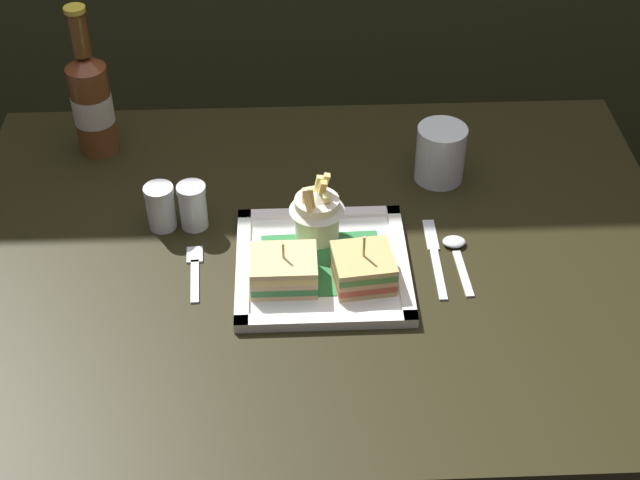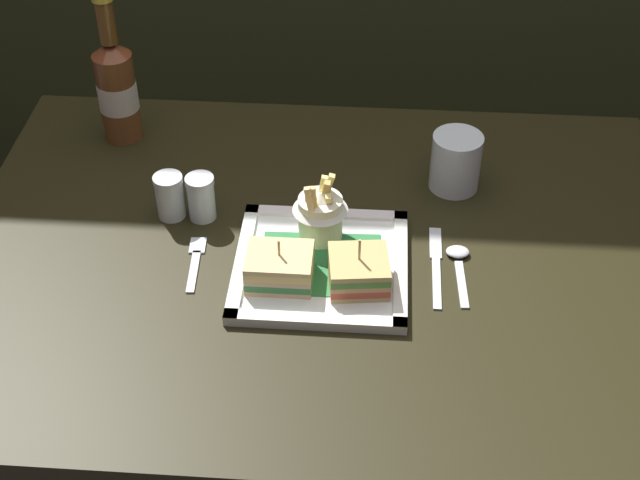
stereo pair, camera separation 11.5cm
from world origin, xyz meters
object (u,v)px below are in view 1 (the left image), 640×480
beer_bottle (91,100)px  pepper_shaker (193,208)px  sandwich_half_left (284,270)px  water_glass (440,157)px  sandwich_half_right (363,268)px  knife (435,254)px  salt_shaker (161,209)px  fork (195,268)px  spoon (456,250)px  dining_table (318,304)px  square_plate (322,266)px  fries_cup (316,210)px

beer_bottle → pepper_shaker: bearing=-50.7°
sandwich_half_left → water_glass: bearing=44.9°
sandwich_half_right → knife: size_ratio=0.52×
water_glass → salt_shaker: (-0.44, -0.11, -0.01)m
fork → pepper_shaker: 0.11m
sandwich_half_right → spoon: 0.16m
dining_table → salt_shaker: (-0.24, 0.07, 0.14)m
beer_bottle → square_plate: bearing=-41.4°
sandwich_half_right → pepper_shaker: (-0.25, 0.15, -0.00)m
spoon → sandwich_half_left: bearing=-165.6°
fork → salt_shaker: (-0.06, 0.10, 0.03)m
square_plate → knife: 0.17m
sandwich_half_left → fries_cup: (0.05, 0.10, 0.03)m
square_plate → fork: bearing=177.7°
dining_table → spoon: spoon is taller
dining_table → fork: bearing=-170.4°
knife → fork: bearing=-177.3°
dining_table → fries_cup: fries_cup is taller
sandwich_half_right → spoon: size_ratio=0.71×
fork → pepper_shaker: size_ratio=1.69×
beer_bottle → spoon: (0.57, -0.30, -0.09)m
fork → spoon: size_ratio=0.97×
sandwich_half_right → knife: sandwich_half_right is taller
sandwich_half_left → sandwich_half_right: bearing=-0.0°
sandwich_half_left → spoon: sandwich_half_left is taller
sandwich_half_right → pepper_shaker: sandwich_half_right is taller
dining_table → water_glass: (0.21, 0.18, 0.15)m
sandwich_half_left → spoon: (0.26, 0.07, -0.03)m
beer_bottle → spoon: beer_bottle is taller
square_plate → water_glass: water_glass is taller
sandwich_half_left → spoon: bearing=14.4°
sandwich_half_right → knife: bearing=28.5°
fork → square_plate: bearing=-2.3°
dining_table → spoon: (0.21, -0.01, 0.11)m
beer_bottle → knife: beer_bottle is taller
fries_cup → dining_table: bearing=-87.4°
fries_cup → water_glass: fries_cup is taller
spoon → knife: bearing=-171.4°
sandwich_half_right → spoon: (0.15, 0.07, -0.03)m
beer_bottle → salt_shaker: beer_bottle is taller
square_plate → fries_cup: size_ratio=2.33×
sandwich_half_right → salt_shaker: size_ratio=1.25×
sandwich_half_right → water_glass: 0.30m
salt_shaker → sandwich_half_right: bearing=-26.3°
square_plate → sandwich_half_right: bearing=-33.6°
sandwich_half_right → beer_bottle: (-0.43, 0.36, 0.06)m
fries_cup → knife: (0.18, -0.04, -0.06)m
dining_table → pepper_shaker: pepper_shaker is taller
sandwich_half_left → pepper_shaker: bearing=132.9°
knife → pepper_shaker: size_ratio=2.38×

